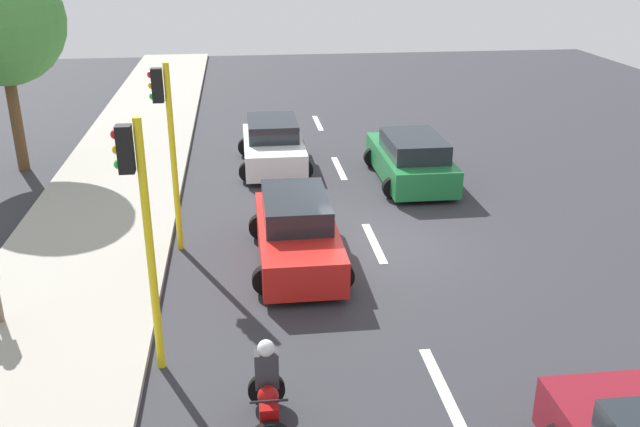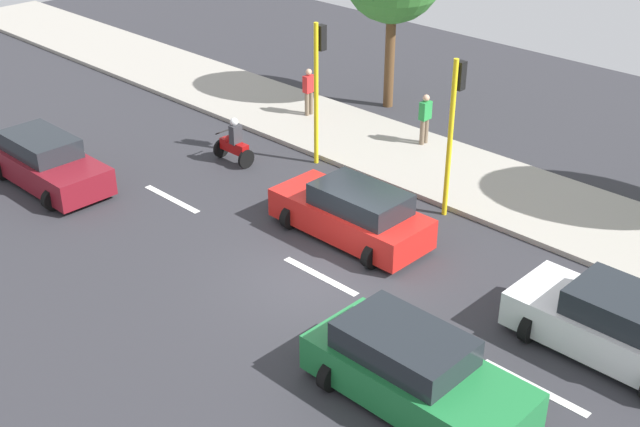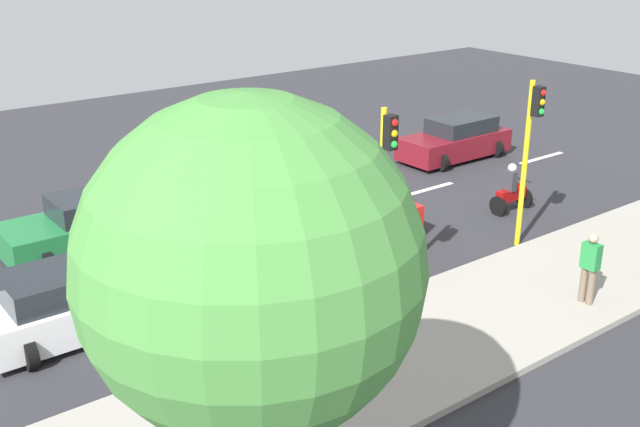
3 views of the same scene
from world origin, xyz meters
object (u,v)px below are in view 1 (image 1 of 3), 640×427
Objects in this scene: car_white at (273,146)px; car_green at (411,159)px; traffic_light_corner at (140,213)px; car_red at (297,232)px; street_tree_center at (0,22)px; motorcycle at (268,393)px; traffic_light_midblock at (167,132)px.

car_green is at bearing 153.80° from car_white.
traffic_light_corner is at bearing 53.38° from car_green.
car_red is 1.07× the size of car_white.
street_tree_center is at bearing -4.55° from car_white.
motorcycle is at bearing 86.39° from car_white.
traffic_light_corner reaches higher than motorcycle.
motorcycle reaches higher than car_green.
street_tree_center reaches higher than traffic_light_midblock.
traffic_light_corner is at bearing 54.50° from car_red.
traffic_light_midblock reaches higher than car_white.
street_tree_center is at bearing -65.52° from traffic_light_corner.
car_green is 13.17m from street_tree_center.
street_tree_center reaches higher than car_green.
traffic_light_midblock is 0.68× the size of street_tree_center.
car_white is 9.08m from street_tree_center.
street_tree_center is (8.14, -0.65, 3.98)m from car_white.
car_white is at bearing -88.90° from car_red.
car_white is 0.92× the size of traffic_light_midblock.
car_white is (0.14, -7.24, 0.00)m from car_red.
traffic_light_corner is 13.19m from street_tree_center.
traffic_light_corner is (2.72, 11.25, 2.22)m from car_white.
car_red is 5.40m from traffic_light_corner.
motorcycle is at bearing 135.32° from traffic_light_corner.
motorcycle is at bearing 80.66° from car_red.
traffic_light_midblock is (0.00, -5.01, 0.00)m from traffic_light_corner.
car_red is at bearing 91.10° from car_white.
traffic_light_midblock reaches higher than car_green.
motorcycle is (4.96, 11.09, -0.07)m from car_green.
traffic_light_corner is at bearing 76.41° from car_white.
motorcycle is 0.34× the size of traffic_light_midblock.
car_white is at bearing -103.59° from traffic_light_corner.
car_red is at bearing 52.54° from car_green.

